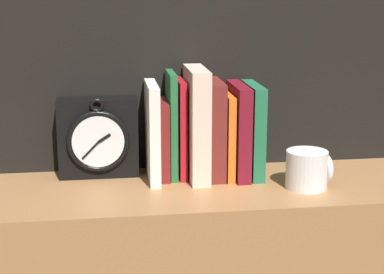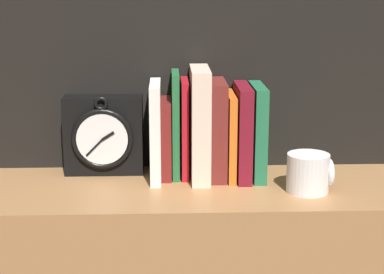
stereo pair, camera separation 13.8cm
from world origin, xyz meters
TOP-DOWN VIEW (x-y plane):
  - clock at (-0.20, 0.11)m, footprint 0.18×0.08m
  - book_slot0_white at (-0.08, 0.07)m, footprint 0.02×0.15m
  - book_slot1_maroon at (-0.06, 0.09)m, footprint 0.02×0.12m
  - book_slot2_green at (-0.03, 0.09)m, footprint 0.02×0.12m
  - book_slot3_red at (-0.01, 0.09)m, footprint 0.02×0.12m
  - book_slot4_cream at (0.02, 0.07)m, footprint 0.04×0.16m
  - book_slot5_maroon at (0.06, 0.08)m, footprint 0.04×0.14m
  - book_slot6_orange at (0.09, 0.08)m, footprint 0.02×0.14m
  - book_slot7_maroon at (0.12, 0.07)m, footprint 0.03×0.15m
  - book_slot8_green at (0.15, 0.07)m, footprint 0.03×0.15m
  - mug at (0.25, -0.04)m, footprint 0.10×0.09m

SIDE VIEW (x-z plane):
  - mug at x=0.25m, z-range 0.90..0.98m
  - book_slot1_maroon at x=-0.06m, z-range 0.90..1.07m
  - clock at x=-0.20m, z-range 0.89..1.08m
  - book_slot6_orange at x=0.09m, z-range 0.90..1.09m
  - book_slot8_green at x=0.15m, z-range 0.90..1.11m
  - book_slot7_maroon at x=0.12m, z-range 0.90..1.11m
  - book_slot0_white at x=-0.08m, z-range 0.90..1.12m
  - book_slot5_maroon at x=0.06m, z-range 0.90..1.12m
  - book_slot3_red at x=-0.01m, z-range 0.90..1.12m
  - book_slot2_green at x=-0.03m, z-range 0.90..1.14m
  - book_slot4_cream at x=0.02m, z-range 0.90..1.15m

